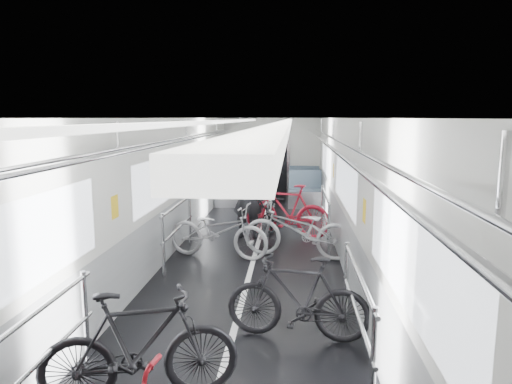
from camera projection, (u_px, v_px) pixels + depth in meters
car_shell at (260, 183)px, 9.09m from camera, size 3.02×14.01×2.41m
bike_left_mid at (140, 347)px, 3.83m from camera, size 1.73×0.93×1.00m
bike_left_far at (218, 231)px, 7.87m from camera, size 1.90×0.99×0.95m
bike_right_near at (298, 297)px, 4.95m from camera, size 1.62×0.65×0.95m
bike_right_mid at (298, 229)px, 7.84m from camera, size 2.01×1.02×1.01m
bike_right_far at (287, 210)px, 9.27m from camera, size 1.88×1.05×1.09m
bike_aisle at (270, 217)px, 9.05m from camera, size 0.71×1.80×0.93m
person_standing at (247, 197)px, 9.13m from camera, size 0.66×0.48×1.65m
person_seated at (229, 174)px, 12.90m from camera, size 0.87×0.72×1.64m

